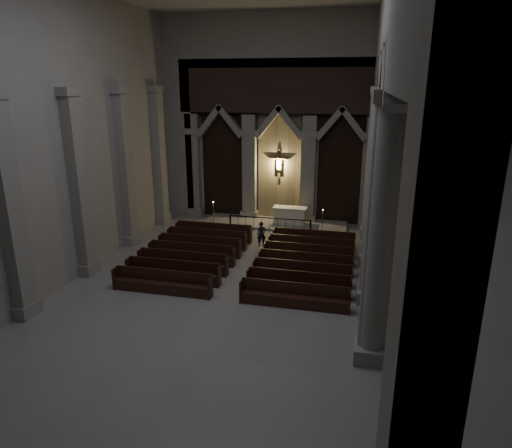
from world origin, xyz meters
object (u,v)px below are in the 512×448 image
Objects in this scene: candle_stand_right at (322,228)px; pews at (247,261)px; altar at (290,215)px; altar_rail at (270,223)px; worshipper at (262,234)px; candle_stand_left at (214,220)px.

pews is (-2.92, -5.67, -0.09)m from candle_stand_right.
altar_rail is at bearing -119.16° from altar.
altar_rail is 2.29m from worshipper.
altar is at bearing 82.55° from pews.
pews is (0.00, -5.24, -0.31)m from altar_rail.
worshipper is (-0.86, -3.89, 0.00)m from altar.
candle_stand_right reaches higher than altar_rail.
pews reaches higher than altar_rail.
altar_rail is at bearing 70.32° from worshipper.
pews is at bearing -97.45° from altar.
altar is 1.50× the size of worshipper.
candle_stand_right is 1.12× the size of worshipper.
altar reaches higher than altar_rail.
altar_rail is 3.59× the size of worshipper.
altar is 6.92m from pews.
altar_rail is at bearing -4.70° from candle_stand_left.
altar is 1.27× the size of candle_stand_left.
candle_stand_left reaches higher than worshipper.
altar is 3.98m from worshipper.
candle_stand_right reaches higher than altar.
altar is 0.42× the size of altar_rail.
altar is at bearing 56.95° from worshipper.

